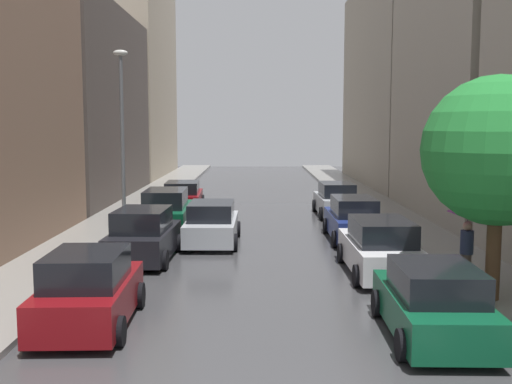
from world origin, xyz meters
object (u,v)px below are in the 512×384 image
(parked_car_right_third, at_px, (352,220))
(parked_car_right_second, at_px, (379,248))
(street_tree_right, at_px, (496,151))
(parked_car_left_nearest, at_px, (87,292))
(parked_car_right_nearest, at_px, (432,303))
(lamp_post_left, at_px, (121,128))
(parked_car_left_second, at_px, (142,236))
(car_midroad, at_px, (210,224))
(parked_car_left_third, at_px, (165,212))
(parked_car_left_fourth, at_px, (181,196))
(pedestrian_foreground, at_px, (466,230))
(parked_car_right_fourth, at_px, (335,200))

(parked_car_right_third, bearing_deg, parked_car_right_second, 179.52)
(parked_car_right_second, xyz_separation_m, street_tree_right, (2.19, -3.18, 3.10))
(parked_car_left_nearest, bearing_deg, parked_car_right_nearest, -97.27)
(parked_car_right_second, relative_size, lamp_post_left, 0.63)
(parked_car_left_second, distance_m, parked_car_right_third, 8.40)
(car_midroad, height_order, street_tree_right, street_tree_right)
(parked_car_left_third, height_order, lamp_post_left, lamp_post_left)
(parked_car_left_nearest, bearing_deg, parked_car_left_fourth, -1.31)
(parked_car_left_third, xyz_separation_m, car_midroad, (2.14, -2.69, -0.08))
(parked_car_left_third, height_order, parked_car_right_nearest, parked_car_left_third)
(pedestrian_foreground, bearing_deg, parked_car_left_third, 103.92)
(car_midroad, height_order, lamp_post_left, lamp_post_left)
(parked_car_left_fourth, relative_size, lamp_post_left, 0.60)
(parked_car_right_second, relative_size, street_tree_right, 0.82)
(parked_car_left_fourth, height_order, street_tree_right, street_tree_right)
(parked_car_left_nearest, distance_m, parked_car_left_third, 12.35)
(parked_car_right_fourth, bearing_deg, street_tree_right, -173.90)
(parked_car_right_nearest, height_order, parked_car_right_second, parked_car_right_second)
(parked_car_right_nearest, relative_size, parked_car_right_fourth, 0.97)
(parked_car_right_nearest, distance_m, parked_car_right_second, 5.58)
(parked_car_left_third, relative_size, parked_car_right_third, 1.06)
(parked_car_right_fourth, bearing_deg, parked_car_right_second, 177.65)
(parked_car_left_nearest, height_order, parked_car_left_fourth, parked_car_left_nearest)
(parked_car_left_second, xyz_separation_m, parked_car_left_fourth, (-0.17, 12.33, -0.10))
(parked_car_right_third, distance_m, pedestrian_foreground, 7.43)
(street_tree_right, height_order, lamp_post_left, lamp_post_left)
(parked_car_right_second, xyz_separation_m, car_midroad, (-5.48, 4.81, -0.04))
(parked_car_left_second, height_order, car_midroad, parked_car_left_second)
(parked_car_right_nearest, relative_size, street_tree_right, 0.75)
(parked_car_right_third, height_order, street_tree_right, street_tree_right)
(parked_car_right_second, bearing_deg, parked_car_left_second, 75.48)
(parked_car_left_third, distance_m, parked_car_right_second, 10.70)
(parked_car_right_second, height_order, parked_car_right_third, parked_car_right_third)
(car_midroad, bearing_deg, parked_car_right_third, -82.49)
(parked_car_left_second, height_order, parked_car_left_third, parked_car_left_third)
(car_midroad, xyz_separation_m, street_tree_right, (7.67, -7.99, 3.14))
(parked_car_left_second, relative_size, car_midroad, 1.00)
(parked_car_right_second, relative_size, car_midroad, 1.07)
(parked_car_right_fourth, xyz_separation_m, pedestrian_foreground, (1.84, -13.63, 0.88))
(parked_car_right_fourth, bearing_deg, parked_car_left_nearest, 153.94)
(parked_car_left_nearest, relative_size, lamp_post_left, 0.55)
(parked_car_right_second, xyz_separation_m, lamp_post_left, (-9.30, 6.96, 3.60))
(parked_car_right_second, bearing_deg, pedestrian_foreground, -128.48)
(parked_car_right_second, height_order, parked_car_right_fourth, parked_car_right_second)
(parked_car_left_nearest, relative_size, parked_car_left_second, 0.94)
(parked_car_left_fourth, bearing_deg, parked_car_right_third, -140.52)
(parked_car_right_third, bearing_deg, lamp_post_left, 80.93)
(parked_car_right_third, relative_size, lamp_post_left, 0.61)
(parked_car_left_second, bearing_deg, parked_car_right_second, -102.13)
(parked_car_left_fourth, bearing_deg, parked_car_right_second, -153.64)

